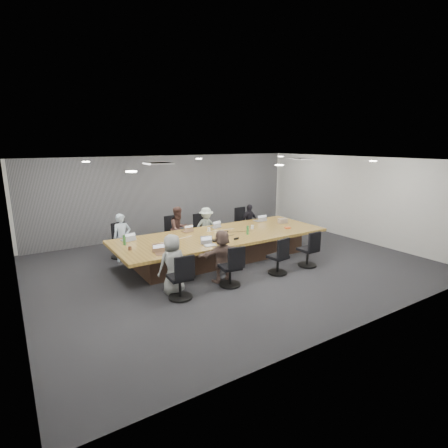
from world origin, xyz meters
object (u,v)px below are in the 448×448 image
snack_packet (287,228)px  chair_3 (243,225)px  bottle_green_right (248,230)px  stapler (236,239)px  laptop_3 (259,221)px  person_4 (173,264)px  chair_6 (278,260)px  canvas_bag (283,221)px  chair_0 (119,245)px  mug_brown (130,248)px  person_0 (122,238)px  bottle_green_left (124,240)px  laptop_5 (210,245)px  person_1 (179,229)px  chair_4 (180,281)px  laptop_2 (215,227)px  chair_2 (201,232)px  laptop_4 (163,254)px  chair_7 (308,252)px  person_3 (249,222)px  chair_5 (230,270)px  conference_table (222,246)px  chair_1 (174,236)px  laptop_0 (128,240)px  laptop_1 (187,231)px  bottle_clear (170,238)px  person_5 (222,256)px  person_2 (206,227)px

snack_packet → chair_3: bearing=92.2°
bottle_green_right → stapler: size_ratio=1.73×
laptop_3 → person_4: 4.57m
chair_6 → canvas_bag: canvas_bag is taller
snack_packet → chair_0: bearing=153.8°
chair_3 → person_4: size_ratio=0.62×
mug_brown → snack_packet: size_ratio=0.60×
person_0 → stapler: person_0 is taller
bottle_green_left → laptop_5: bearing=-34.0°
person_1 → person_4: bearing=-130.2°
chair_4 → laptop_2: 3.46m
chair_6 → laptop_3: size_ratio=2.21×
chair_2 → chair_6: (0.34, -3.40, -0.01)m
laptop_2 → laptop_4: size_ratio=0.91×
chair_7 → person_3: person_3 is taller
chair_0 → chair_3: 4.34m
bottle_green_right → mug_brown: 3.25m
chair_5 → mug_brown: 2.44m
chair_6 → person_3: person_3 is taller
person_1 → mug_brown: bearing=-156.0°
conference_table → person_4: bearing=-147.4°
chair_4 → chair_1: bearing=71.1°
laptop_3 → snack_packet: bearing=96.8°
laptop_4 → chair_1: bearing=69.9°
laptop_0 → person_1: (1.72, 0.55, -0.06)m
chair_0 → chair_5: bearing=99.1°
laptop_1 → laptop_3: size_ratio=0.87×
chair_1 → chair_3: 2.62m
chair_3 → mug_brown: size_ratio=8.26×
bottle_green_left → bottle_clear: (1.06, -0.41, -0.02)m
laptop_5 → chair_7: bearing=-10.6°
chair_7 → laptop_2: 2.88m
person_1 → person_4: person_1 is taller
chair_0 → bottle_green_right: size_ratio=3.18×
conference_table → chair_1: (-0.69, 1.70, 0.01)m
chair_3 → laptop_2: chair_3 is taller
canvas_bag → conference_table: bearing=-176.9°
person_5 → snack_packet: person_5 is taller
chair_1 → chair_3: (2.62, 0.00, 0.00)m
person_4 → bottle_green_right: 2.86m
laptop_4 → laptop_1: bearing=57.9°
person_4 → chair_0: bearing=-88.1°
laptop_3 → bottle_green_right: (-1.34, -1.21, 0.11)m
chair_4 → laptop_0: 2.54m
conference_table → laptop_2: (0.25, 0.80, 0.35)m
chair_0 → laptop_1: (1.72, -0.90, 0.36)m
chair_0 → person_4: bearing=80.1°
chair_6 → person_2: bearing=88.2°
chair_5 → bottle_green_left: (-1.78, 2.10, 0.48)m
chair_5 → person_0: (-1.57, 3.05, 0.29)m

